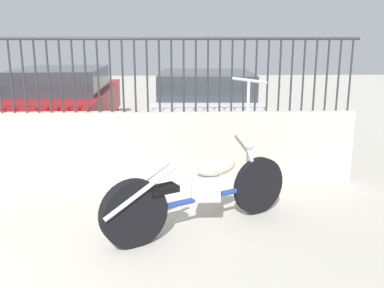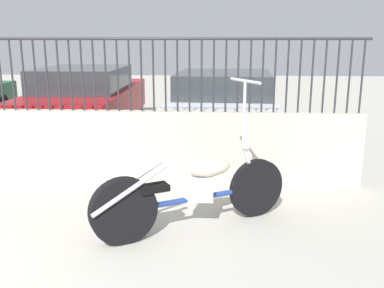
# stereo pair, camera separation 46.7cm
# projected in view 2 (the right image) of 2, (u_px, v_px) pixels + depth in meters

# --- Properties ---
(low_wall) EXTENTS (9.16, 0.18, 0.95)m
(low_wall) POSITION_uv_depth(u_px,v_px,m) (14.00, 145.00, 5.73)
(low_wall) COLOR beige
(low_wall) RESTS_ON ground_plane
(fence_railing) EXTENTS (9.16, 0.04, 0.93)m
(fence_railing) POSITION_uv_depth(u_px,v_px,m) (5.00, 65.00, 5.47)
(fence_railing) COLOR #2D2D33
(fence_railing) RESTS_ON low_wall
(motorcycle_blue) EXTENTS (1.90, 1.12, 1.48)m
(motorcycle_blue) POSITION_uv_depth(u_px,v_px,m) (185.00, 193.00, 4.19)
(motorcycle_blue) COLOR black
(motorcycle_blue) RESTS_ON ground_plane
(car_red) EXTENTS (1.81, 4.54, 1.32)m
(car_red) POSITION_uv_depth(u_px,v_px,m) (87.00, 99.00, 8.64)
(car_red) COLOR black
(car_red) RESTS_ON ground_plane
(car_white) EXTENTS (2.09, 4.22, 1.26)m
(car_white) POSITION_uv_depth(u_px,v_px,m) (224.00, 104.00, 8.19)
(car_white) COLOR black
(car_white) RESTS_ON ground_plane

